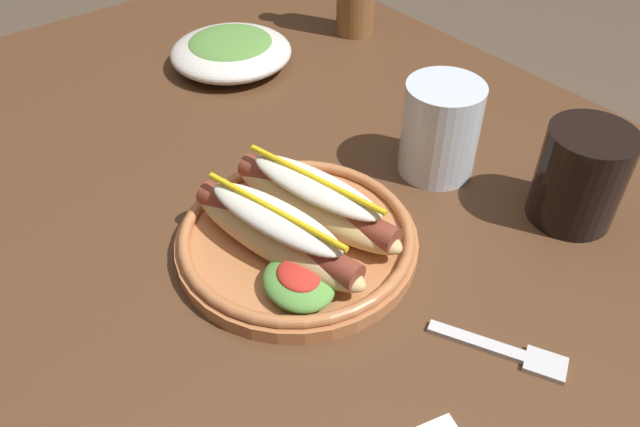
{
  "coord_description": "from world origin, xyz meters",
  "views": [
    {
      "loc": [
        0.43,
        -0.33,
        1.19
      ],
      "look_at": [
        0.06,
        -0.03,
        0.77
      ],
      "focal_mm": 34.73,
      "sensor_mm": 36.0,
      "label": 1
    }
  ],
  "objects": [
    {
      "name": "dining_table",
      "position": [
        0.0,
        0.0,
        0.64
      ],
      "size": [
        1.25,
        0.85,
        0.74
      ],
      "color": "#51331E",
      "rests_on": "ground_plane"
    },
    {
      "name": "hot_dog_plate",
      "position": [
        0.06,
        -0.07,
        0.77
      ],
      "size": [
        0.25,
        0.25,
        0.08
      ],
      "color": "#B77042",
      "rests_on": "dining_table"
    },
    {
      "name": "fork",
      "position": [
        0.28,
        -0.0,
        0.74
      ],
      "size": [
        0.12,
        0.07,
        0.0
      ],
      "rotation": [
        0.0,
        0.0,
        0.48
      ],
      "color": "silver",
      "rests_on": "dining_table"
    },
    {
      "name": "soda_cup",
      "position": [
        0.2,
        0.2,
        0.79
      ],
      "size": [
        0.09,
        0.09,
        0.11
      ],
      "primitive_type": "cylinder",
      "color": "black",
      "rests_on": "dining_table"
    },
    {
      "name": "water_cup",
      "position": [
        0.06,
        0.14,
        0.8
      ],
      "size": [
        0.09,
        0.09,
        0.11
      ],
      "primitive_type": "cylinder",
      "color": "silver",
      "rests_on": "dining_table"
    },
    {
      "name": "side_bowl",
      "position": [
        -0.31,
        0.09,
        0.76
      ],
      "size": [
        0.18,
        0.18,
        0.05
      ],
      "color": "silver",
      "rests_on": "dining_table"
    }
  ]
}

